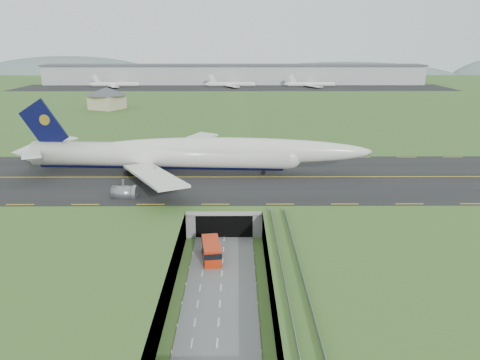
{
  "coord_description": "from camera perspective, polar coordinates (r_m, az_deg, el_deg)",
  "views": [
    {
      "loc": [
        2.84,
        -83.03,
        40.13
      ],
      "look_at": [
        3.39,
        20.0,
        9.23
      ],
      "focal_mm": 35.0,
      "sensor_mm": 36.0,
      "label": 1
    }
  ],
  "objects": [
    {
      "name": "trench_road",
      "position": [
        85.53,
        -2.22,
        -11.22
      ],
      "size": [
        12.0,
        75.0,
        0.2
      ],
      "primitive_type": "cube",
      "color": "slate",
      "rests_on": "ground"
    },
    {
      "name": "tunnel_portal",
      "position": [
        106.35,
        -1.82,
        -3.55
      ],
      "size": [
        17.0,
        22.3,
        6.0
      ],
      "color": "gray",
      "rests_on": "ground"
    },
    {
      "name": "service_building",
      "position": [
        251.74,
        -15.95,
        9.78
      ],
      "size": [
        27.02,
        27.02,
        11.11
      ],
      "rotation": [
        0.0,
        0.0,
        -0.43
      ],
      "color": "#C6B68F",
      "rests_on": "ground"
    },
    {
      "name": "jumbo_jet",
      "position": [
        123.52,
        -6.63,
        3.17
      ],
      "size": [
        95.8,
        61.31,
        20.32
      ],
      "rotation": [
        0.0,
        0.0,
        -0.06
      ],
      "color": "silver",
      "rests_on": "ground"
    },
    {
      "name": "airfield_deck",
      "position": [
        91.0,
        -2.09,
        -7.4
      ],
      "size": [
        800.0,
        800.0,
        6.0
      ],
      "primitive_type": "cube",
      "color": "gray",
      "rests_on": "ground"
    },
    {
      "name": "ground",
      "position": [
        92.26,
        -2.07,
        -9.1
      ],
      "size": [
        900.0,
        900.0,
        0.0
      ],
      "primitive_type": "plane",
      "color": "#346227",
      "rests_on": "ground"
    },
    {
      "name": "cargo_terminal",
      "position": [
        383.35,
        -0.77,
        12.78
      ],
      "size": [
        320.0,
        67.0,
        15.6
      ],
      "color": "#B2B2B2",
      "rests_on": "ground"
    },
    {
      "name": "distant_hills",
      "position": [
        518.59,
        6.65,
        11.7
      ],
      "size": [
        700.0,
        91.0,
        60.0
      ],
      "color": "slate",
      "rests_on": "ground"
    },
    {
      "name": "taxiway",
      "position": [
        120.96,
        -1.64,
        0.34
      ],
      "size": [
        800.0,
        44.0,
        0.18
      ],
      "primitive_type": "cube",
      "color": "black",
      "rests_on": "airfield_deck"
    },
    {
      "name": "shuttle_tram",
      "position": [
        89.68,
        -3.51,
        -8.57
      ],
      "size": [
        4.35,
        8.93,
        3.47
      ],
      "rotation": [
        0.0,
        0.0,
        0.14
      ],
      "color": "red",
      "rests_on": "ground"
    },
    {
      "name": "guideway",
      "position": [
        73.24,
        6.26,
        -11.79
      ],
      "size": [
        3.0,
        53.0,
        7.05
      ],
      "color": "#A8A8A3",
      "rests_on": "ground"
    }
  ]
}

